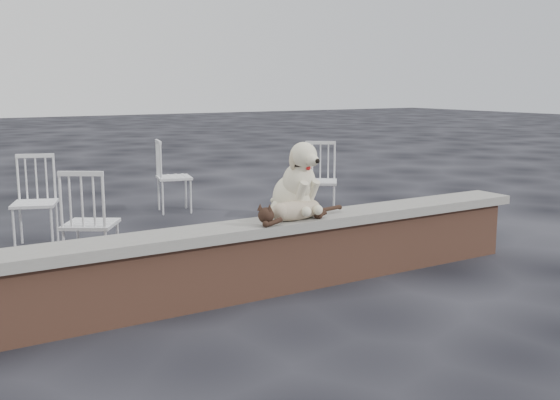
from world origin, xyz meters
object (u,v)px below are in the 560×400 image
chair_c (91,222)px  chair_d (320,180)px  cat (295,209)px  chair_e (174,176)px  dog (293,178)px  chair_b (35,202)px

chair_c → chair_d: 3.28m
chair_c → chair_d: size_ratio=1.00×
chair_c → chair_d: bearing=-129.1°
cat → chair_c: 1.83m
chair_e → dog: bearing=-173.0°
chair_b → chair_d: size_ratio=1.00×
dog → chair_b: (-1.55, 2.44, -0.42)m
chair_e → chair_b: same height
dog → chair_e: bearing=77.8°
dog → chair_b: dog is taller
dog → chair_d: 2.82m
dog → chair_c: bearing=133.3°
cat → chair_e: 3.64m
cat → chair_b: chair_b is taller
cat → chair_e: chair_e is taller
cat → chair_d: chair_d is taller
chair_c → chair_d: (3.12, 0.99, 0.00)m
dog → chair_d: bearing=44.5°
cat → chair_b: size_ratio=1.14×
cat → dog: bearing=56.1°
chair_c → chair_b: size_ratio=1.00×
cat → chair_c: size_ratio=1.14×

